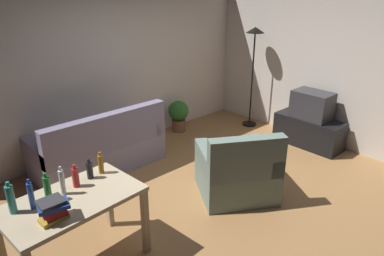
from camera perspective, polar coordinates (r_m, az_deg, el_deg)
The scene contains 18 objects.
ground_plane at distance 4.67m, azimuth 3.32°, elevation -10.71°, with size 5.20×4.40×0.02m, color #9E7042.
wall_rear at distance 5.78m, azimuth -12.46°, elevation 10.01°, with size 5.20×0.10×2.70m, color silver.
wall_right at distance 6.19m, azimuth 20.89°, elevation 9.88°, with size 0.10×4.40×2.70m, color beige.
couch at distance 5.29m, azimuth -14.43°, elevation -3.34°, with size 1.82×0.84×0.92m.
tv_stand at distance 6.20m, azimuth 18.09°, elevation -0.53°, with size 0.44×1.10×0.48m.
tv at distance 6.05m, azimuth 18.62°, elevation 3.50°, with size 0.41×0.60×0.44m.
torchiere_lamp at distance 6.52m, azimuth 9.87°, elevation 12.14°, with size 0.32×0.32×1.81m.
desk at distance 3.45m, azimuth -18.42°, elevation -12.10°, with size 1.25×0.79×0.76m.
potted_plant at distance 6.42m, azimuth -2.15°, elevation 2.27°, with size 0.36×0.36×0.57m.
armchair at distance 4.53m, azimuth 7.29°, elevation -7.10°, with size 1.21×1.19×0.92m.
bottle_tall at distance 3.32m, azimuth -26.91°, elevation -10.09°, with size 0.06×0.06×0.29m.
bottle_blue at distance 3.32m, azimuth -24.28°, elevation -9.79°, with size 0.05×0.05×0.28m.
bottle_green at distance 3.38m, azimuth -22.07°, elevation -8.92°, with size 0.06×0.06×0.27m.
bottle_clear at distance 3.42m, azimuth -20.00°, elevation -8.09°, with size 0.05×0.05×0.28m.
bottle_red at distance 3.51m, azimuth -18.08°, elevation -7.47°, with size 0.06×0.06×0.23m.
bottle_dark at distance 3.61m, azimuth -16.00°, elevation -6.48°, with size 0.06×0.06×0.21m.
bottle_amber at distance 3.67m, azimuth -14.34°, elevation -5.60°, with size 0.05×0.05×0.23m.
book_stack at distance 3.13m, azimuth -21.31°, elevation -12.00°, with size 0.27×0.22×0.18m.
Camera 1 is at (-2.85, -2.69, 2.54)m, focal length 33.45 mm.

